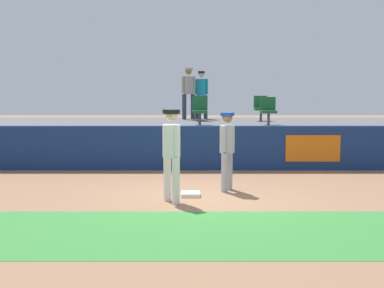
{
  "coord_description": "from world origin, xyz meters",
  "views": [
    {
      "loc": [
        -0.15,
        -10.86,
        2.35
      ],
      "look_at": [
        -0.18,
        1.18,
        1.0
      ],
      "focal_mm": 49.62,
      "sensor_mm": 36.0,
      "label": 1
    }
  ],
  "objects_px": {
    "seat_back_center": "(201,107)",
    "spectator_hooded": "(190,90)",
    "first_base": "(192,194)",
    "player_runner_visitor": "(228,146)",
    "seat_back_right": "(262,107)",
    "spectator_capped": "(203,91)",
    "seat_front_center": "(201,109)",
    "seat_front_right": "(270,109)",
    "player_fielder_home": "(173,149)"
  },
  "relations": [
    {
      "from": "seat_back_center",
      "to": "spectator_hooded",
      "type": "distance_m",
      "value": 1.08
    },
    {
      "from": "first_base",
      "to": "seat_back_center",
      "type": "distance_m",
      "value": 6.95
    },
    {
      "from": "player_runner_visitor",
      "to": "spectator_hooded",
      "type": "distance_m",
      "value": 7.16
    },
    {
      "from": "seat_back_center",
      "to": "seat_back_right",
      "type": "bearing_deg",
      "value": -0.01
    },
    {
      "from": "player_runner_visitor",
      "to": "spectator_capped",
      "type": "relative_size",
      "value": 1.03
    },
    {
      "from": "seat_front_center",
      "to": "seat_front_right",
      "type": "bearing_deg",
      "value": 0.0
    },
    {
      "from": "first_base",
      "to": "seat_front_right",
      "type": "height_order",
      "value": "seat_front_right"
    },
    {
      "from": "seat_back_right",
      "to": "seat_front_center",
      "type": "distance_m",
      "value": 2.75
    },
    {
      "from": "first_base",
      "to": "player_runner_visitor",
      "type": "height_order",
      "value": "player_runner_visitor"
    },
    {
      "from": "player_runner_visitor",
      "to": "seat_back_center",
      "type": "height_order",
      "value": "seat_back_center"
    },
    {
      "from": "player_fielder_home",
      "to": "seat_front_right",
      "type": "height_order",
      "value": "seat_front_right"
    },
    {
      "from": "spectator_hooded",
      "to": "spectator_capped",
      "type": "relative_size",
      "value": 1.06
    },
    {
      "from": "seat_back_right",
      "to": "seat_front_center",
      "type": "relative_size",
      "value": 1.0
    },
    {
      "from": "seat_back_right",
      "to": "seat_front_center",
      "type": "bearing_deg",
      "value": -139.04
    },
    {
      "from": "seat_front_right",
      "to": "seat_front_center",
      "type": "bearing_deg",
      "value": -180.0
    },
    {
      "from": "spectator_hooded",
      "to": "spectator_capped",
      "type": "bearing_deg",
      "value": -171.55
    },
    {
      "from": "player_runner_visitor",
      "to": "seat_front_center",
      "type": "bearing_deg",
      "value": -149.4
    },
    {
      "from": "seat_back_right",
      "to": "player_fielder_home",
      "type": "bearing_deg",
      "value": -110.39
    },
    {
      "from": "first_base",
      "to": "seat_back_right",
      "type": "height_order",
      "value": "seat_back_right"
    },
    {
      "from": "first_base",
      "to": "spectator_capped",
      "type": "height_order",
      "value": "spectator_capped"
    },
    {
      "from": "first_base",
      "to": "player_fielder_home",
      "type": "bearing_deg",
      "value": -124.57
    },
    {
      "from": "seat_back_right",
      "to": "first_base",
      "type": "bearing_deg",
      "value": -109.06
    },
    {
      "from": "player_runner_visitor",
      "to": "spectator_hooded",
      "type": "height_order",
      "value": "spectator_hooded"
    },
    {
      "from": "seat_front_center",
      "to": "spectator_capped",
      "type": "xyz_separation_m",
      "value": [
        0.1,
        2.86,
        0.51
      ]
    },
    {
      "from": "seat_front_right",
      "to": "seat_back_right",
      "type": "xyz_separation_m",
      "value": [
        0.0,
        1.8,
        -0.0
      ]
    },
    {
      "from": "player_runner_visitor",
      "to": "seat_front_right",
      "type": "bearing_deg",
      "value": -175.74
    },
    {
      "from": "seat_back_center",
      "to": "seat_back_right",
      "type": "xyz_separation_m",
      "value": [
        2.04,
        -0.0,
        -0.0
      ]
    },
    {
      "from": "first_base",
      "to": "seat_front_right",
      "type": "distance_m",
      "value": 5.7
    },
    {
      "from": "seat_front_center",
      "to": "spectator_capped",
      "type": "distance_m",
      "value": 2.91
    },
    {
      "from": "player_fielder_home",
      "to": "spectator_hooded",
      "type": "relative_size",
      "value": 1.04
    },
    {
      "from": "seat_front_right",
      "to": "seat_front_center",
      "type": "xyz_separation_m",
      "value": [
        -2.07,
        -0.0,
        -0.0
      ]
    },
    {
      "from": "seat_front_right",
      "to": "spectator_capped",
      "type": "distance_m",
      "value": 3.51
    },
    {
      "from": "player_fielder_home",
      "to": "seat_back_right",
      "type": "xyz_separation_m",
      "value": [
        2.72,
        7.32,
        0.53
      ]
    },
    {
      "from": "player_runner_visitor",
      "to": "seat_back_right",
      "type": "relative_size",
      "value": 2.07
    },
    {
      "from": "spectator_hooded",
      "to": "seat_front_right",
      "type": "bearing_deg",
      "value": 113.75
    },
    {
      "from": "player_runner_visitor",
      "to": "seat_front_center",
      "type": "relative_size",
      "value": 2.07
    },
    {
      "from": "first_base",
      "to": "player_fielder_home",
      "type": "xyz_separation_m",
      "value": [
        -0.38,
        -0.55,
        1.04
      ]
    },
    {
      "from": "spectator_capped",
      "to": "first_base",
      "type": "bearing_deg",
      "value": 90.43
    },
    {
      "from": "seat_front_right",
      "to": "spectator_hooded",
      "type": "distance_m",
      "value": 3.62
    },
    {
      "from": "seat_front_right",
      "to": "spectator_hooded",
      "type": "relative_size",
      "value": 0.47
    },
    {
      "from": "first_base",
      "to": "seat_front_center",
      "type": "xyz_separation_m",
      "value": [
        0.26,
        4.96,
        1.57
      ]
    },
    {
      "from": "seat_front_center",
      "to": "player_runner_visitor",
      "type": "bearing_deg",
      "value": -82.92
    },
    {
      "from": "seat_back_right",
      "to": "spectator_hooded",
      "type": "height_order",
      "value": "spectator_hooded"
    },
    {
      "from": "player_runner_visitor",
      "to": "seat_back_right",
      "type": "distance_m",
      "value": 6.39
    },
    {
      "from": "player_runner_visitor",
      "to": "seat_front_center",
      "type": "distance_m",
      "value": 4.45
    },
    {
      "from": "seat_front_right",
      "to": "spectator_capped",
      "type": "bearing_deg",
      "value": 124.55
    },
    {
      "from": "spectator_capped",
      "to": "seat_front_right",
      "type": "bearing_deg",
      "value": 127.63
    },
    {
      "from": "first_base",
      "to": "spectator_hooded",
      "type": "height_order",
      "value": "spectator_hooded"
    },
    {
      "from": "spectator_hooded",
      "to": "player_fielder_home",
      "type": "bearing_deg",
      "value": 69.0
    },
    {
      "from": "player_fielder_home",
      "to": "spectator_capped",
      "type": "height_order",
      "value": "spectator_capped"
    }
  ]
}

